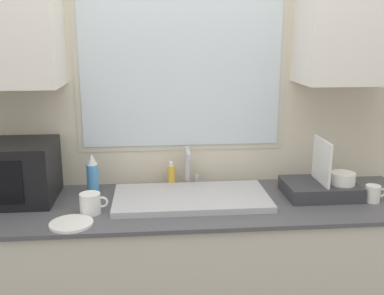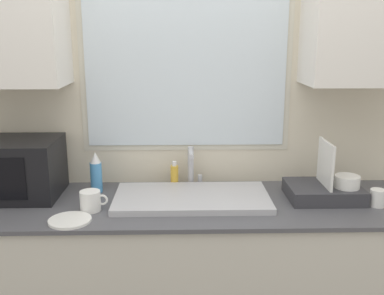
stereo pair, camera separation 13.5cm
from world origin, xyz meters
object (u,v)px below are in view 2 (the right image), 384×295
(faucet, at_px, (192,164))
(soap_bottle, at_px, (174,175))
(mug_near_sink, at_px, (91,201))
(spray_bottle, at_px, (96,173))
(dish_rack, at_px, (326,189))
(microwave, at_px, (16,168))

(faucet, xyz_separation_m, soap_bottle, (-0.09, 0.01, -0.06))
(soap_bottle, height_order, mug_near_sink, soap_bottle)
(spray_bottle, bearing_deg, dish_rack, -6.43)
(microwave, xyz_separation_m, dish_rack, (1.54, -0.08, -0.09))
(microwave, bearing_deg, spray_bottle, 7.02)
(microwave, distance_m, mug_near_sink, 0.47)
(dish_rack, relative_size, spray_bottle, 1.68)
(microwave, bearing_deg, soap_bottle, 8.73)
(soap_bottle, bearing_deg, mug_near_sink, -139.25)
(microwave, xyz_separation_m, soap_bottle, (0.79, 0.12, -0.08))
(dish_rack, xyz_separation_m, mug_near_sink, (-1.13, -0.13, -0.00))
(faucet, bearing_deg, mug_near_sink, -145.88)
(faucet, xyz_separation_m, dish_rack, (0.66, -0.19, -0.07))
(soap_bottle, bearing_deg, faucet, -4.86)
(faucet, distance_m, microwave, 0.89)
(dish_rack, relative_size, mug_near_sink, 2.77)
(microwave, distance_m, soap_bottle, 0.80)
(soap_bottle, distance_m, mug_near_sink, 0.50)
(soap_bottle, bearing_deg, spray_bottle, -169.63)
(faucet, height_order, dish_rack, dish_rack)
(microwave, height_order, spray_bottle, microwave)
(faucet, xyz_separation_m, microwave, (-0.88, -0.11, 0.02))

